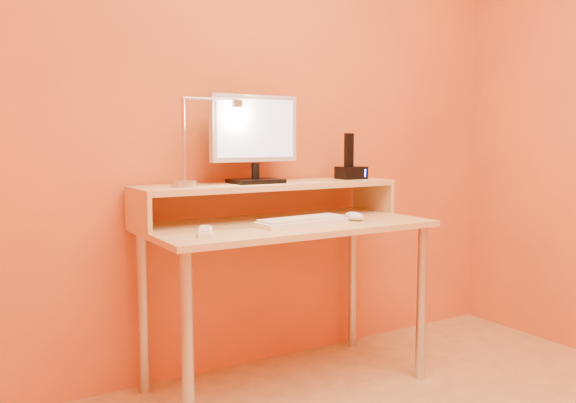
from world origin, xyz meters
TOP-DOWN VIEW (x-y plane):
  - wall_back at (0.00, 1.50)m, footprint 3.00×0.04m
  - desk_leg_fl at (-0.55, 0.93)m, footprint 0.04×0.04m
  - desk_leg_fr at (0.55, 0.93)m, footprint 0.04×0.04m
  - desk_leg_bl at (-0.55, 1.43)m, footprint 0.04×0.04m
  - desk_leg_br at (0.55, 1.43)m, footprint 0.04×0.04m
  - desk_lower at (0.00, 1.18)m, footprint 1.20×0.60m
  - shelf_riser_left at (-0.59, 1.33)m, footprint 0.02×0.30m
  - shelf_riser_right at (0.59, 1.33)m, footprint 0.02×0.30m
  - desk_shelf at (0.00, 1.33)m, footprint 1.20×0.30m
  - monitor_foot at (-0.07, 1.33)m, footprint 0.22×0.16m
  - monitor_neck at (-0.07, 1.33)m, footprint 0.04×0.04m
  - monitor_panel at (-0.07, 1.34)m, footprint 0.42×0.06m
  - monitor_back at (-0.07, 1.36)m, footprint 0.38×0.03m
  - monitor_screen at (-0.07, 1.32)m, footprint 0.38×0.03m
  - lamp_base at (-0.41, 1.30)m, footprint 0.10×0.10m
  - lamp_post at (-0.41, 1.30)m, footprint 0.01×0.01m
  - lamp_arm at (-0.29, 1.30)m, footprint 0.24×0.01m
  - lamp_head at (-0.17, 1.30)m, footprint 0.04×0.04m
  - lamp_bulb at (-0.17, 1.30)m, footprint 0.03×0.03m
  - phone_dock at (0.46, 1.33)m, footprint 0.13×0.10m
  - phone_handset at (0.44, 1.33)m, footprint 0.04×0.03m
  - phone_led at (0.50, 1.28)m, footprint 0.01×0.00m
  - keyboard at (0.02, 1.08)m, footprint 0.41×0.16m
  - mouse at (0.29, 1.08)m, footprint 0.06×0.11m
  - remote_control at (-0.42, 1.07)m, footprint 0.12×0.18m

SIDE VIEW (x-z plane):
  - desk_leg_fl at x=-0.55m, z-range 0.00..0.69m
  - desk_leg_fr at x=0.55m, z-range 0.00..0.69m
  - desk_leg_bl at x=-0.55m, z-range 0.00..0.69m
  - desk_leg_br at x=0.55m, z-range 0.00..0.69m
  - desk_lower at x=0.00m, z-range 0.70..0.72m
  - remote_control at x=-0.42m, z-range 0.72..0.74m
  - keyboard at x=0.02m, z-range 0.72..0.74m
  - mouse at x=0.29m, z-range 0.72..0.76m
  - shelf_riser_left at x=-0.59m, z-range 0.72..0.85m
  - shelf_riser_right at x=0.59m, z-range 0.72..0.85m
  - desk_shelf at x=0.00m, z-range 0.86..0.88m
  - monitor_foot at x=-0.07m, z-range 0.88..0.90m
  - lamp_base at x=-0.41m, z-range 0.88..0.90m
  - phone_dock at x=0.46m, z-range 0.88..0.94m
  - phone_led at x=0.50m, z-range 0.89..0.93m
  - monitor_neck at x=-0.07m, z-range 0.90..0.97m
  - phone_handset at x=0.44m, z-range 0.94..1.10m
  - lamp_post at x=-0.41m, z-range 0.91..1.24m
  - monitor_panel at x=-0.07m, z-range 0.97..1.26m
  - monitor_back at x=-0.07m, z-range 1.00..1.24m
  - monitor_screen at x=-0.07m, z-range 0.99..1.24m
  - lamp_bulb at x=-0.17m, z-range 1.20..1.21m
  - lamp_head at x=-0.17m, z-range 1.21..1.24m
  - lamp_arm at x=-0.29m, z-range 1.23..1.24m
  - wall_back at x=0.00m, z-range 0.00..2.50m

